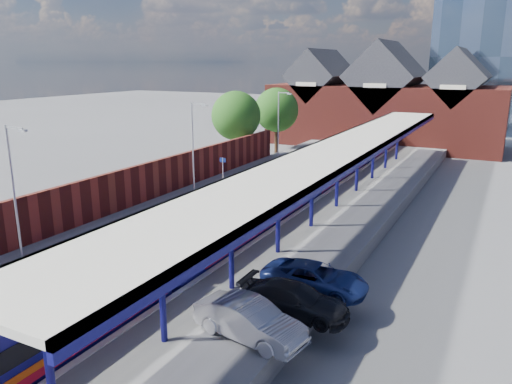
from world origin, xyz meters
TOP-DOWN VIEW (x-y plane):
  - ground at (0.00, 30.00)m, footprint 240.00×240.00m
  - ballast_bed at (0.00, 20.00)m, footprint 6.00×76.00m
  - rails at (0.00, 20.00)m, footprint 4.51×76.00m
  - left_platform at (-5.50, 20.00)m, footprint 5.00×76.00m
  - right_platform at (6.00, 20.00)m, footprint 6.00×76.00m
  - coping_left at (-3.15, 20.00)m, footprint 0.30×76.00m
  - coping_right at (3.15, 20.00)m, footprint 0.30×76.00m
  - yellow_line at (-3.75, 20.00)m, footprint 0.14×76.00m
  - train at (1.49, 23.12)m, footprint 2.89×65.91m
  - canopy at (5.48, 21.95)m, footprint 4.50×52.00m
  - lamp_post_b at (-6.36, 6.00)m, footprint 1.48×0.18m
  - lamp_post_c at (-6.36, 22.00)m, footprint 1.48×0.18m
  - lamp_post_d at (-6.36, 38.00)m, footprint 1.48×0.18m
  - platform_sign at (-5.00, 24.00)m, footprint 0.55×0.08m
  - brick_wall at (-8.10, 13.54)m, footprint 0.35×50.00m
  - station_building at (0.00, 58.00)m, footprint 30.00×12.12m
  - glass_tower at (10.00, 80.00)m, footprint 14.20×14.20m
  - tree_near at (-10.35, 35.91)m, footprint 5.20×5.20m
  - tree_far at (-9.35, 43.91)m, footprint 5.20×5.20m
  - parked_car_silver at (7.72, 4.60)m, footprint 4.63×2.31m
  - parked_car_dark at (8.50, 7.00)m, footprint 4.57×1.88m
  - parked_car_blue at (8.50, 9.34)m, footprint 4.76×2.20m

SIDE VIEW (x-z plane):
  - ground at x=0.00m, z-range 0.00..0.00m
  - ballast_bed at x=0.00m, z-range 0.00..0.06m
  - rails at x=0.00m, z-range 0.05..0.19m
  - left_platform at x=-5.50m, z-range 0.00..1.00m
  - right_platform at x=6.00m, z-range 0.00..1.00m
  - yellow_line at x=-3.75m, z-range 1.00..1.01m
  - coping_left at x=-3.15m, z-range 1.00..1.05m
  - coping_right at x=3.15m, z-range 1.00..1.05m
  - parked_car_blue at x=8.50m, z-range 1.00..2.32m
  - parked_car_dark at x=8.50m, z-range 1.00..2.32m
  - parked_car_silver at x=7.72m, z-range 1.00..2.46m
  - train at x=1.49m, z-range 0.40..3.85m
  - brick_wall at x=-8.10m, z-range 0.52..4.38m
  - platform_sign at x=-5.00m, z-range 1.44..3.94m
  - lamp_post_b at x=-6.36m, z-range 1.49..8.49m
  - lamp_post_c at x=-6.36m, z-range 1.49..8.49m
  - lamp_post_d at x=-6.36m, z-range 1.49..8.49m
  - canopy at x=5.48m, z-range 3.01..7.49m
  - tree_near at x=-10.35m, z-range 1.30..9.40m
  - tree_far at x=-9.35m, z-range 1.30..9.40m
  - station_building at x=0.00m, z-range -1.44..12.34m
  - glass_tower at x=10.00m, z-range 0.05..40.35m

